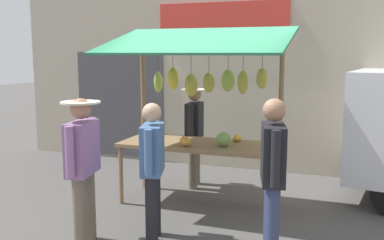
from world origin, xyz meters
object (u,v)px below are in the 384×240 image
at_px(shopper_in_grey_tee, 273,168).
at_px(shopper_with_ponytail, 153,162).
at_px(market_stall, 202,95).
at_px(vendor_with_sunhat, 194,129).
at_px(shopper_with_shopping_bag, 83,160).

bearing_deg(shopper_in_grey_tee, shopper_with_ponytail, 73.07).
relative_size(market_stall, vendor_with_sunhat, 1.56).
distance_m(vendor_with_sunhat, shopper_with_shopping_bag, 2.52).
distance_m(market_stall, shopper_in_grey_tee, 2.01).
bearing_deg(vendor_with_sunhat, shopper_in_grey_tee, 27.81).
bearing_deg(market_stall, shopper_with_ponytail, 85.41).
height_order(vendor_with_sunhat, shopper_in_grey_tee, shopper_in_grey_tee).
xyz_separation_m(shopper_with_ponytail, shopper_in_grey_tee, (-1.36, 0.08, 0.08)).
height_order(shopper_in_grey_tee, shopper_with_shopping_bag, shopper_in_grey_tee).
relative_size(shopper_with_ponytail, shopper_in_grey_tee, 0.94).
relative_size(shopper_with_ponytail, shopper_with_shopping_bag, 0.96).
xyz_separation_m(market_stall, shopper_with_shopping_bag, (0.77, 1.78, -0.57)).
xyz_separation_m(shopper_in_grey_tee, shopper_with_shopping_bag, (2.02, 0.32, -0.01)).
height_order(vendor_with_sunhat, shopper_with_ponytail, vendor_with_sunhat).
xyz_separation_m(market_stall, shopper_in_grey_tee, (-1.25, 1.47, -0.56)).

